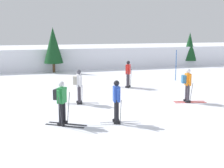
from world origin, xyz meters
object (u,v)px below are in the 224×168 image
at_px(skier_green, 61,101).
at_px(conifer_far_centre, 53,45).
at_px(conifer_far_left, 190,47).
at_px(skier_white, 79,85).
at_px(skier_orange, 187,84).
at_px(skier_blue, 117,100).
at_px(skier_red, 128,73).
at_px(trail_marker_pole, 176,65).

height_order(skier_green, conifer_far_centre, conifer_far_centre).
distance_m(skier_green, conifer_far_left, 22.21).
xyz_separation_m(skier_white, skier_orange, (5.29, -1.26, -0.00)).
bearing_deg(conifer_far_centre, skier_white, -90.60).
bearing_deg(skier_blue, skier_red, 66.76).
xyz_separation_m(trail_marker_pole, conifer_far_left, (5.75, 7.86, 0.84)).
bearing_deg(trail_marker_pole, conifer_far_centre, 139.67).
bearing_deg(skier_orange, conifer_far_centre, 111.39).
height_order(skier_white, skier_green, same).
height_order(skier_orange, conifer_far_left, conifer_far_left).
bearing_deg(skier_red, skier_blue, -113.24).
height_order(skier_white, skier_orange, same).
xyz_separation_m(skier_orange, trail_marker_pole, (2.83, 6.40, 0.14)).
height_order(skier_green, trail_marker_pole, trail_marker_pole).
height_order(skier_red, trail_marker_pole, trail_marker_pole).
relative_size(skier_red, conifer_far_left, 0.51).
distance_m(skier_orange, skier_green, 6.85).
xyz_separation_m(skier_green, trail_marker_pole, (9.40, 8.35, 0.14)).
relative_size(skier_white, conifer_far_left, 0.51).
xyz_separation_m(skier_blue, conifer_far_left, (13.05, 16.61, 1.02)).
relative_size(skier_white, conifer_far_centre, 0.45).
distance_m(skier_red, conifer_far_left, 13.96).
height_order(skier_orange, conifer_far_centre, conifer_far_centre).
bearing_deg(skier_orange, skier_blue, -152.30).
xyz_separation_m(skier_white, conifer_far_left, (13.87, 13.01, 0.98)).
xyz_separation_m(skier_white, skier_green, (-1.28, -3.20, 0.00)).
bearing_deg(conifer_far_left, skier_red, -136.22).
height_order(skier_white, conifer_far_centre, conifer_far_centre).
relative_size(skier_blue, skier_green, 1.00).
bearing_deg(skier_red, trail_marker_pole, 22.40).
xyz_separation_m(trail_marker_pole, conifer_far_centre, (-8.00, 6.79, 1.21)).
bearing_deg(skier_green, skier_orange, 16.48).
bearing_deg(skier_blue, conifer_far_centre, 92.55).
xyz_separation_m(skier_blue, skier_orange, (4.48, 2.35, 0.04)).
bearing_deg(conifer_far_left, skier_white, -136.83).
relative_size(skier_blue, conifer_far_centre, 0.45).
bearing_deg(skier_white, skier_red, 41.50).
bearing_deg(conifer_far_centre, skier_orange, -68.61).
bearing_deg(skier_white, conifer_far_left, 43.17).
distance_m(skier_white, skier_orange, 5.44).
height_order(skier_white, trail_marker_pole, trail_marker_pole).
bearing_deg(skier_red, skier_orange, -72.27).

